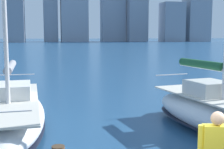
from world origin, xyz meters
The scene contains 3 objects.
city_skyline centered at (-12.67, -160.06, 21.62)m, with size 171.24×23.96×53.50m.
sailboat_forest centered at (-4.04, -5.68, 0.77)m, with size 3.30×7.06×10.39m.
sailboat_grey centered at (3.59, -7.62, 0.69)m, with size 2.96×8.92×12.83m.
Camera 1 is at (2.22, 4.86, 3.67)m, focal length 50.00 mm.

